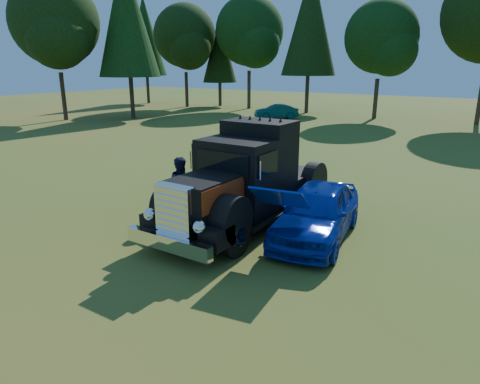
% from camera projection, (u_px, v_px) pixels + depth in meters
% --- Properties ---
extents(ground, '(120.00, 120.00, 0.00)m').
position_uv_depth(ground, '(207.00, 235.00, 12.06)').
color(ground, '#335F1C').
rests_on(ground, ground).
extents(treeline, '(72.10, 24.04, 13.84)m').
position_uv_depth(treeline, '(406.00, 24.00, 32.81)').
color(treeline, '#2D2116').
rests_on(treeline, ground).
extents(diamond_t_truck, '(3.36, 7.16, 3.00)m').
position_uv_depth(diamond_t_truck, '(244.00, 182.00, 12.59)').
color(diamond_t_truck, black).
rests_on(diamond_t_truck, ground).
extents(hotrod_coupe, '(2.44, 4.64, 1.89)m').
position_uv_depth(hotrod_coupe, '(317.00, 212.00, 11.65)').
color(hotrod_coupe, '#1808B2').
rests_on(hotrod_coupe, ground).
extents(spectator_near, '(0.62, 0.69, 1.59)m').
position_uv_depth(spectator_near, '(201.00, 185.00, 14.08)').
color(spectator_near, '#22284F').
rests_on(spectator_near, ground).
extents(spectator_far, '(0.89, 1.05, 1.91)m').
position_uv_depth(spectator_far, '(182.00, 187.00, 13.25)').
color(spectator_far, '#1C1D41').
rests_on(spectator_far, ground).
extents(distant_teal_car, '(3.62, 3.52, 1.23)m').
position_uv_depth(distant_teal_car, '(276.00, 112.00, 37.56)').
color(distant_teal_car, '#092C38').
rests_on(distant_teal_car, ground).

